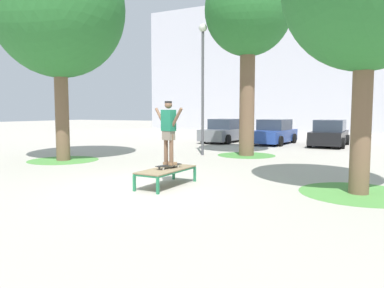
{
  "coord_description": "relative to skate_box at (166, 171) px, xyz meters",
  "views": [
    {
      "loc": [
        5.27,
        -7.88,
        1.96
      ],
      "look_at": [
        0.36,
        1.86,
        1.0
      ],
      "focal_mm": 34.23,
      "sensor_mm": 36.0,
      "label": 1
    }
  ],
  "objects": [
    {
      "name": "tree_mid_back",
      "position": [
        -0.29,
        7.53,
        5.85
      ],
      "size": [
        3.81,
        3.81,
        8.41
      ],
      "color": "brown",
      "rests_on": "ground"
    },
    {
      "name": "building_facade",
      "position": [
        -3.35,
        30.02,
        6.18
      ],
      "size": [
        30.6,
        4.0,
        13.19
      ],
      "primitive_type": "cube",
      "color": "silver",
      "rests_on": "ground"
    },
    {
      "name": "car_grey",
      "position": [
        -3.83,
        13.82,
        0.28
      ],
      "size": [
        2.19,
        4.33,
        1.5
      ],
      "color": "slate",
      "rests_on": "ground"
    },
    {
      "name": "car_blue",
      "position": [
        -0.65,
        13.88,
        0.28
      ],
      "size": [
        2.21,
        4.34,
        1.5
      ],
      "color": "#28479E",
      "rests_on": "ground"
    },
    {
      "name": "car_black",
      "position": [
        2.52,
        14.0,
        0.28
      ],
      "size": [
        1.98,
        4.23,
        1.5
      ],
      "color": "black",
      "rests_on": "ground"
    },
    {
      "name": "skateboard",
      "position": [
        0.0,
        0.11,
        0.12
      ],
      "size": [
        0.39,
        0.82,
        0.09
      ],
      "color": "black",
      "rests_on": "skate_box"
    },
    {
      "name": "skater",
      "position": [
        0.0,
        0.11,
        1.12
      ],
      "size": [
        0.99,
        0.36,
        1.69
      ],
      "color": "brown",
      "rests_on": "skateboard"
    },
    {
      "name": "grass_patch_mid_back",
      "position": [
        -0.29,
        7.53,
        -0.41
      ],
      "size": [
        2.6,
        2.6,
        0.01
      ],
      "primitive_type": "cylinder",
      "color": "#47893D",
      "rests_on": "ground"
    },
    {
      "name": "grass_patch_near_right",
      "position": [
        4.59,
        1.31,
        -0.41
      ],
      "size": [
        2.78,
        2.78,
        0.01
      ],
      "primitive_type": "cylinder",
      "color": "#519342",
      "rests_on": "ground"
    },
    {
      "name": "light_post",
      "position": [
        -2.1,
        6.72,
        3.41
      ],
      "size": [
        0.36,
        0.36,
        5.83
      ],
      "color": "#4C4C51",
      "rests_on": "ground"
    },
    {
      "name": "ground_plane",
      "position": [
        -0.36,
        -0.36,
        -0.41
      ],
      "size": [
        120.0,
        120.0,
        0.0
      ],
      "primitive_type": "plane",
      "color": "#B2AA9E"
    },
    {
      "name": "grass_patch_near_left",
      "position": [
        -6.38,
        2.55,
        -0.41
      ],
      "size": [
        2.79,
        2.79,
        0.01
      ],
      "primitive_type": "cylinder",
      "color": "#519342",
      "rests_on": "ground"
    },
    {
      "name": "skate_box",
      "position": [
        0.0,
        0.0,
        0.0
      ],
      "size": [
        0.83,
        1.93,
        0.46
      ],
      "color": "#237A4C",
      "rests_on": "ground"
    },
    {
      "name": "tree_near_left",
      "position": [
        -6.38,
        2.55,
        5.57
      ],
      "size": [
        5.15,
        5.15,
        8.72
      ],
      "color": "brown",
      "rests_on": "ground"
    }
  ]
}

